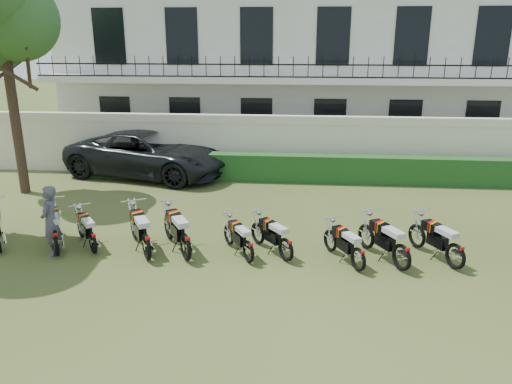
{
  "coord_description": "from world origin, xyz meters",
  "views": [
    {
      "loc": [
        0.35,
        -10.52,
        5.12
      ],
      "look_at": [
        -0.85,
        2.63,
        0.98
      ],
      "focal_mm": 35.0,
      "sensor_mm": 36.0,
      "label": 1
    }
  ],
  "objects_px": {
    "motorcycle_8": "(402,251)",
    "motorcycle_6": "(286,244)",
    "suv": "(149,154)",
    "inspector": "(51,221)",
    "tree_west_near": "(1,10)",
    "motorcycle_2": "(92,237)",
    "motorcycle_3": "(146,240)",
    "motorcycle_5": "(248,246)",
    "motorcycle_9": "(456,250)",
    "motorcycle_7": "(359,254)",
    "motorcycle_1": "(55,236)",
    "motorcycle_4": "(185,241)"
  },
  "relations": [
    {
      "from": "motorcycle_9",
      "to": "inspector",
      "type": "xyz_separation_m",
      "value": [
        -9.53,
        -0.0,
        0.38
      ]
    },
    {
      "from": "motorcycle_8",
      "to": "motorcycle_6",
      "type": "bearing_deg",
      "value": 145.59
    },
    {
      "from": "motorcycle_6",
      "to": "motorcycle_9",
      "type": "xyz_separation_m",
      "value": [
        3.86,
        -0.07,
        0.03
      ]
    },
    {
      "from": "tree_west_near",
      "to": "motorcycle_7",
      "type": "relative_size",
      "value": 5.03
    },
    {
      "from": "motorcycle_1",
      "to": "motorcycle_3",
      "type": "height_order",
      "value": "motorcycle_3"
    },
    {
      "from": "motorcycle_6",
      "to": "motorcycle_9",
      "type": "distance_m",
      "value": 3.86
    },
    {
      "from": "motorcycle_5",
      "to": "motorcycle_8",
      "type": "height_order",
      "value": "motorcycle_8"
    },
    {
      "from": "motorcycle_3",
      "to": "motorcycle_6",
      "type": "distance_m",
      "value": 3.3
    },
    {
      "from": "motorcycle_4",
      "to": "suv",
      "type": "bearing_deg",
      "value": 82.35
    },
    {
      "from": "motorcycle_1",
      "to": "motorcycle_4",
      "type": "relative_size",
      "value": 1.0
    },
    {
      "from": "motorcycle_2",
      "to": "motorcycle_5",
      "type": "relative_size",
      "value": 0.97
    },
    {
      "from": "motorcycle_4",
      "to": "suv",
      "type": "relative_size",
      "value": 0.3
    },
    {
      "from": "suv",
      "to": "motorcycle_1",
      "type": "bearing_deg",
      "value": -167.14
    },
    {
      "from": "inspector",
      "to": "motorcycle_8",
      "type": "bearing_deg",
      "value": 84.74
    },
    {
      "from": "inspector",
      "to": "motorcycle_4",
      "type": "bearing_deg",
      "value": 84.2
    },
    {
      "from": "motorcycle_6",
      "to": "inspector",
      "type": "height_order",
      "value": "inspector"
    },
    {
      "from": "motorcycle_9",
      "to": "motorcycle_1",
      "type": "bearing_deg",
      "value": 153.06
    },
    {
      "from": "suv",
      "to": "inspector",
      "type": "bearing_deg",
      "value": -168.23
    },
    {
      "from": "motorcycle_8",
      "to": "inspector",
      "type": "height_order",
      "value": "inspector"
    },
    {
      "from": "inspector",
      "to": "motorcycle_7",
      "type": "bearing_deg",
      "value": 83.71
    },
    {
      "from": "motorcycle_4",
      "to": "motorcycle_6",
      "type": "xyz_separation_m",
      "value": [
        2.36,
        0.18,
        -0.08
      ]
    },
    {
      "from": "inspector",
      "to": "motorcycle_5",
      "type": "bearing_deg",
      "value": 84.99
    },
    {
      "from": "tree_west_near",
      "to": "inspector",
      "type": "xyz_separation_m",
      "value": [
        3.36,
        -4.77,
        -5.02
      ]
    },
    {
      "from": "motorcycle_5",
      "to": "suv",
      "type": "relative_size",
      "value": 0.24
    },
    {
      "from": "motorcycle_7",
      "to": "motorcycle_8",
      "type": "bearing_deg",
      "value": -22.44
    },
    {
      "from": "motorcycle_8",
      "to": "suv",
      "type": "relative_size",
      "value": 0.29
    },
    {
      "from": "motorcycle_4",
      "to": "suv",
      "type": "xyz_separation_m",
      "value": [
        -3.1,
        7.37,
        0.33
      ]
    },
    {
      "from": "motorcycle_1",
      "to": "motorcycle_5",
      "type": "height_order",
      "value": "motorcycle_1"
    },
    {
      "from": "tree_west_near",
      "to": "motorcycle_9",
      "type": "bearing_deg",
      "value": -20.28
    },
    {
      "from": "motorcycle_9",
      "to": "suv",
      "type": "height_order",
      "value": "suv"
    },
    {
      "from": "motorcycle_2",
      "to": "motorcycle_3",
      "type": "xyz_separation_m",
      "value": [
        1.42,
        -0.24,
        0.08
      ]
    },
    {
      "from": "motorcycle_2",
      "to": "motorcycle_1",
      "type": "bearing_deg",
      "value": 156.27
    },
    {
      "from": "motorcycle_6",
      "to": "suv",
      "type": "bearing_deg",
      "value": 89.27
    },
    {
      "from": "tree_west_near",
      "to": "motorcycle_7",
      "type": "distance_m",
      "value": 13.01
    },
    {
      "from": "tree_west_near",
      "to": "motorcycle_5",
      "type": "bearing_deg",
      "value": -30.74
    },
    {
      "from": "motorcycle_4",
      "to": "inspector",
      "type": "bearing_deg",
      "value": 147.7
    },
    {
      "from": "motorcycle_7",
      "to": "motorcycle_9",
      "type": "distance_m",
      "value": 2.23
    },
    {
      "from": "tree_west_near",
      "to": "motorcycle_3",
      "type": "xyz_separation_m",
      "value": [
        5.74,
        -4.92,
        -5.37
      ]
    },
    {
      "from": "motorcycle_5",
      "to": "motorcycle_7",
      "type": "bearing_deg",
      "value": -35.93
    },
    {
      "from": "tree_west_near",
      "to": "inspector",
      "type": "bearing_deg",
      "value": -54.85
    },
    {
      "from": "motorcycle_1",
      "to": "motorcycle_2",
      "type": "xyz_separation_m",
      "value": [
        0.83,
        0.2,
        -0.07
      ]
    },
    {
      "from": "tree_west_near",
      "to": "suv",
      "type": "xyz_separation_m",
      "value": [
        3.57,
        2.5,
        -5.03
      ]
    },
    {
      "from": "motorcycle_2",
      "to": "inspector",
      "type": "height_order",
      "value": "inspector"
    },
    {
      "from": "motorcycle_1",
      "to": "suv",
      "type": "distance_m",
      "value": 7.4
    },
    {
      "from": "motorcycle_9",
      "to": "motorcycle_7",
      "type": "bearing_deg",
      "value": 160.06
    },
    {
      "from": "tree_west_near",
      "to": "motorcycle_1",
      "type": "bearing_deg",
      "value": -54.44
    },
    {
      "from": "motorcycle_4",
      "to": "inspector",
      "type": "distance_m",
      "value": 3.34
    },
    {
      "from": "motorcycle_2",
      "to": "suv",
      "type": "relative_size",
      "value": 0.24
    },
    {
      "from": "motorcycle_7",
      "to": "suv",
      "type": "relative_size",
      "value": 0.25
    },
    {
      "from": "motorcycle_4",
      "to": "motorcycle_9",
      "type": "bearing_deg",
      "value": -29.44
    }
  ]
}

